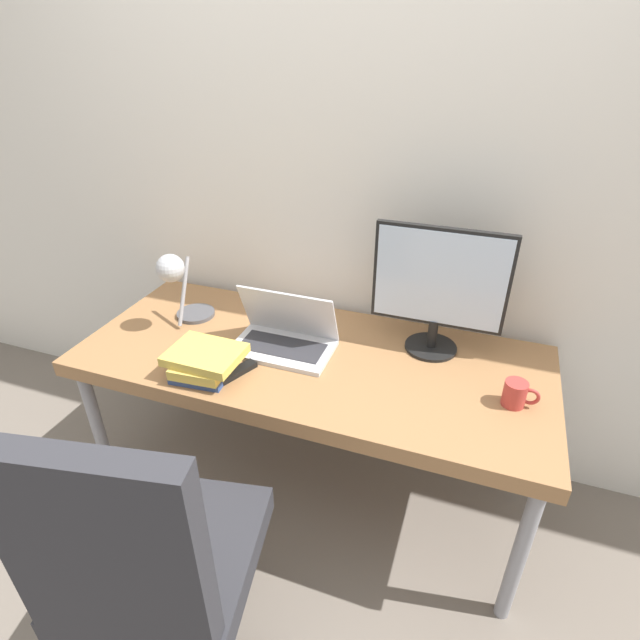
% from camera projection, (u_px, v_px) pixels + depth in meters
% --- Properties ---
extents(ground_plane, '(12.00, 12.00, 0.00)m').
position_uv_depth(ground_plane, '(279.00, 555.00, 1.93)').
color(ground_plane, '#70665B').
extents(wall_back, '(8.00, 0.05, 2.60)m').
position_uv_depth(wall_back, '(349.00, 166.00, 1.93)').
color(wall_back, silver).
rests_on(wall_back, ground_plane).
extents(desk, '(1.76, 0.74, 0.70)m').
position_uv_depth(desk, '(311.00, 367.00, 1.90)').
color(desk, '#996B42').
rests_on(desk, ground_plane).
extents(laptop, '(0.38, 0.23, 0.23)m').
position_uv_depth(laptop, '(284.00, 337.00, 1.89)').
color(laptop, silver).
rests_on(laptop, desk).
extents(monitor, '(0.48, 0.20, 0.48)m').
position_uv_depth(monitor, '(439.00, 286.00, 1.78)').
color(monitor, black).
rests_on(monitor, desk).
extents(desk_lamp, '(0.16, 0.25, 0.33)m').
position_uv_depth(desk_lamp, '(177.00, 281.00, 1.95)').
color(desk_lamp, '#4C4C51').
rests_on(desk_lamp, desk).
extents(office_chair, '(0.58, 0.59, 1.08)m').
position_uv_depth(office_chair, '(147.00, 560.00, 1.28)').
color(office_chair, black).
rests_on(office_chair, ground_plane).
extents(book_stack, '(0.25, 0.21, 0.09)m').
position_uv_depth(book_stack, '(204.00, 362.00, 1.74)').
color(book_stack, '#334C8C').
rests_on(book_stack, desk).
extents(tv_remote, '(0.10, 0.16, 0.02)m').
position_uv_depth(tv_remote, '(237.00, 372.00, 1.76)').
color(tv_remote, black).
rests_on(tv_remote, desk).
extents(mug, '(0.11, 0.07, 0.09)m').
position_uv_depth(mug, '(516.00, 394.00, 1.60)').
color(mug, '#B23833').
rests_on(mug, desk).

